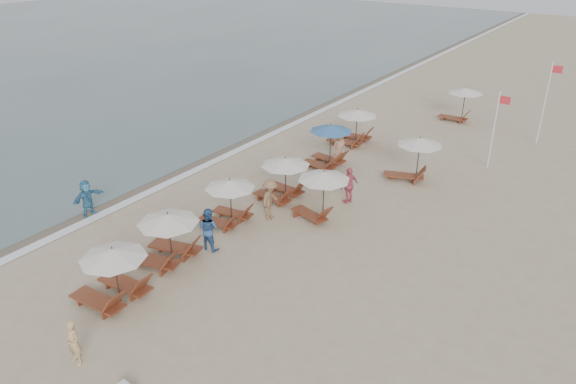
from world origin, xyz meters
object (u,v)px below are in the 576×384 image
Objects in this scene: lounger_station_3 at (282,177)px; lounger_station_5 at (352,127)px; inland_station_0 at (319,189)px; beachgoer_near at (73,343)px; lounger_station_2 at (227,201)px; lounger_station_0 at (111,275)px; inland_station_2 at (461,100)px; beachgoer_mid_b at (270,200)px; inland_station_1 at (413,155)px; lounger_station_4 at (327,146)px; waterline_walker at (87,198)px; flag_pole_near at (495,126)px; beachgoer_far_a at (349,185)px; lounger_station_1 at (165,238)px; beachgoer_mid_a at (208,229)px; beachgoer_far_b at (339,146)px.

lounger_station_3 is 0.94× the size of lounger_station_5.
lounger_station_5 is 9.62m from inland_station_0.
lounger_station_2 is at bearing 104.02° from beachgoer_near.
beachgoer_near is (-1.15, -11.40, -0.72)m from inland_station_0.
lounger_station_0 is 6.32m from lounger_station_2.
inland_station_0 is at bearing -70.14° from lounger_station_5.
inland_station_2 is 18.00m from beachgoer_mid_b.
lounger_station_3 is 0.99× the size of inland_station_0.
inland_station_1 is at bearing -83.62° from inland_station_2.
lounger_station_4 is 3.90m from lounger_station_5.
waterline_walker is (-5.53, -2.90, -0.25)m from lounger_station_2.
flag_pole_near is (6.13, 11.19, 1.36)m from beachgoer_mid_b.
lounger_station_3 is 1.47× the size of beachgoer_far_a.
flag_pole_near is at bearing 7.44° from lounger_station_5.
lounger_station_5 is (-0.34, 15.13, 0.02)m from lounger_station_1.
inland_station_1 is (4.38, 0.95, 0.17)m from lounger_station_4.
lounger_station_4 reaches higher than inland_station_1.
flag_pole_near is at bearing 34.31° from lounger_station_4.
beachgoer_mid_a is at bearing -69.72° from lounger_station_2.
beachgoer_far_a reaches higher than waterline_walker.
inland_station_2 is (2.94, 15.97, 0.35)m from lounger_station_3.
lounger_station_5 is 1.56× the size of beachgoer_far_a.
inland_station_0 reaches higher than beachgoer_mid_b.
inland_station_2 is at bearing 83.07° from lounger_station_0.
lounger_station_0 is at bearing -163.59° from beachgoer_far_b.
inland_station_1 is at bearing 52.57° from lounger_station_3.
lounger_station_4 is 4.30m from beachgoer_far_a.
beachgoer_mid_a is at bearing 84.93° from lounger_station_0.
lounger_station_2 is 3.90m from inland_station_0.
beachgoer_mid_b reaches higher than beachgoer_near.
lounger_station_1 is at bearing 154.64° from beachgoer_mid_b.
beachgoer_mid_a is 10.65m from beachgoer_far_b.
lounger_station_2 is 8.67m from beachgoer_far_b.
lounger_station_2 is 14.61m from flag_pole_near.
beachgoer_far_b is 13.01m from waterline_walker.
flag_pole_near is at bearing -119.57° from beachgoer_mid_a.
inland_station_2 is at bearing 89.13° from beachgoer_near.
lounger_station_5 is at bearing -116.07° from inland_station_2.
lounger_station_2 reaches higher than beachgoer_mid_a.
inland_station_2 is 23.88m from waterline_walker.
lounger_station_2 is at bearing -166.20° from beachgoer_far_b.
flag_pole_near reaches higher than inland_station_2.
lounger_station_4 is 1.72× the size of beachgoer_near.
inland_station_0 is 0.63× the size of flag_pole_near.
lounger_station_4 reaches higher than inland_station_0.
beachgoer_mid_a is 0.43× the size of flag_pole_near.
flag_pole_near is (7.34, 16.14, 1.26)m from lounger_station_1.
inland_station_2 is 1.41× the size of beachgoer_mid_b.
beachgoer_near is (-1.64, -28.11, -0.68)m from inland_station_2.
lounger_station_5 is at bearing 91.27° from lounger_station_1.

